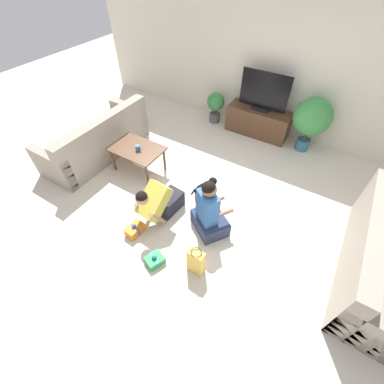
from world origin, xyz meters
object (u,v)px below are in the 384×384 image
(person_sitting, at_px, (209,213))
(dog, at_px, (205,187))
(potted_plant_back_right, at_px, (312,118))
(mug, at_px, (138,148))
(gift_box_a, at_px, (135,230))
(gift_box_b, at_px, (155,260))
(tv_console, at_px, (258,122))
(potted_plant_back_left, at_px, (216,104))
(sofa_left, at_px, (98,141))
(coffee_table, at_px, (137,151))
(sofa_right, at_px, (382,261))
(tv, at_px, (264,94))
(person_kneeling, at_px, (160,202))
(gift_bag_a, at_px, (196,261))

(person_sitting, height_order, dog, person_sitting)
(person_sitting, bearing_deg, potted_plant_back_right, -69.15)
(dog, height_order, mug, mug)
(gift_box_a, xyz_separation_m, gift_box_b, (0.54, -0.23, -0.02))
(tv_console, bearing_deg, potted_plant_back_left, -177.12)
(potted_plant_back_right, distance_m, mug, 3.21)
(sofa_left, xyz_separation_m, potted_plant_back_right, (3.32, 2.25, 0.39))
(dog, bearing_deg, coffee_table, 24.38)
(sofa_right, relative_size, gift_box_a, 7.53)
(sofa_left, bearing_deg, potted_plant_back_left, 149.37)
(gift_box_a, bearing_deg, mug, 125.47)
(coffee_table, relative_size, potted_plant_back_right, 0.84)
(tv, xyz_separation_m, person_kneeling, (-0.38, -2.94, -0.56))
(coffee_table, relative_size, tv, 0.93)
(gift_box_a, bearing_deg, dog, 66.52)
(sofa_left, xyz_separation_m, tv_console, (2.33, 2.30, -0.02))
(potted_plant_back_left, bearing_deg, tv, 2.88)
(coffee_table, distance_m, gift_bag_a, 2.25)
(coffee_table, height_order, person_kneeling, person_kneeling)
(sofa_right, height_order, mug, sofa_right)
(tv_console, height_order, potted_plant_back_left, potted_plant_back_left)
(potted_plant_back_left, relative_size, dog, 1.38)
(gift_box_a, bearing_deg, person_kneeling, 73.09)
(tv, distance_m, potted_plant_back_right, 1.02)
(sofa_left, xyz_separation_m, tv, (2.33, 2.30, 0.59))
(tv, height_order, person_kneeling, tv)
(person_sitting, relative_size, dog, 1.99)
(person_kneeling, distance_m, person_sitting, 0.75)
(potted_plant_back_right, xyz_separation_m, mug, (-2.31, -2.23, -0.17))
(sofa_left, relative_size, coffee_table, 2.33)
(coffee_table, height_order, person_sitting, person_sitting)
(person_kneeling, relative_size, mug, 6.79)
(dog, bearing_deg, tv_console, -66.92)
(gift_bag_a, bearing_deg, mug, 148.23)
(potted_plant_back_left, relative_size, person_sitting, 0.69)
(mug, bearing_deg, gift_box_a, -54.53)
(potted_plant_back_right, bearing_deg, dog, -114.71)
(sofa_right, xyz_separation_m, tv, (-2.50, 2.27, 0.59))
(gift_box_b, relative_size, gift_bag_a, 0.66)
(tv, relative_size, dog, 1.98)
(gift_bag_a, bearing_deg, dog, 114.60)
(tv_console, distance_m, potted_plant_back_right, 1.08)
(person_kneeling, bearing_deg, gift_box_a, -101.88)
(tv, xyz_separation_m, person_sitting, (0.36, -2.76, -0.53))
(gift_box_a, bearing_deg, person_sitting, 36.00)
(sofa_left, height_order, gift_box_a, sofa_left)
(potted_plant_back_right, xyz_separation_m, gift_box_a, (-1.51, -3.35, -0.62))
(sofa_left, height_order, tv, tv)
(sofa_right, relative_size, potted_plant_back_left, 3.11)
(potted_plant_back_right, bearing_deg, gift_box_b, -105.21)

